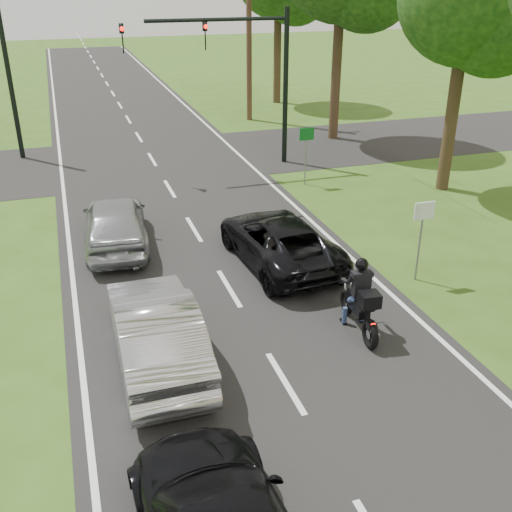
% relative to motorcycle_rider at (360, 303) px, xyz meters
% --- Properties ---
extents(ground, '(140.00, 140.00, 0.00)m').
position_rel_motorcycle_rider_xyz_m(ground, '(-2.18, -1.24, -0.69)').
color(ground, '#314F16').
rests_on(ground, ground).
extents(road, '(8.00, 100.00, 0.01)m').
position_rel_motorcycle_rider_xyz_m(road, '(-2.18, 8.76, -0.69)').
color(road, black).
rests_on(road, ground).
extents(cross_road, '(60.00, 7.00, 0.01)m').
position_rel_motorcycle_rider_xyz_m(cross_road, '(-2.18, 14.76, -0.69)').
color(cross_road, black).
rests_on(cross_road, ground).
extents(motorcycle_rider, '(0.61, 2.04, 1.76)m').
position_rel_motorcycle_rider_xyz_m(motorcycle_rider, '(0.00, 0.00, 0.00)').
color(motorcycle_rider, black).
rests_on(motorcycle_rider, ground).
extents(dark_suv, '(2.49, 4.82, 1.30)m').
position_rel_motorcycle_rider_xyz_m(dark_suv, '(-0.49, 3.79, -0.03)').
color(dark_suv, black).
rests_on(dark_suv, road).
extents(silver_sedan, '(1.60, 4.51, 1.48)m').
position_rel_motorcycle_rider_xyz_m(silver_sedan, '(-4.39, 0.20, 0.06)').
color(silver_sedan, '#A6A6AA').
rests_on(silver_sedan, road).
extents(silver_suv, '(2.10, 4.45, 1.47)m').
position_rel_motorcycle_rider_xyz_m(silver_suv, '(-4.54, 6.26, 0.05)').
color(silver_suv, '#9FA2A6').
rests_on(silver_suv, road).
extents(traffic_signal, '(6.38, 0.44, 6.00)m').
position_rel_motorcycle_rider_xyz_m(traffic_signal, '(1.15, 12.75, 3.44)').
color(traffic_signal, black).
rests_on(traffic_signal, ground).
extents(signal_pole_far, '(0.20, 0.20, 6.00)m').
position_rel_motorcycle_rider_xyz_m(signal_pole_far, '(-7.38, 16.76, 2.31)').
color(signal_pole_far, black).
rests_on(signal_pole_far, ground).
extents(utility_pole_far, '(1.60, 0.28, 10.00)m').
position_rel_motorcycle_rider_xyz_m(utility_pole_far, '(4.02, 20.76, 4.39)').
color(utility_pole_far, brown).
rests_on(utility_pole_far, ground).
extents(sign_white, '(0.55, 0.07, 2.12)m').
position_rel_motorcycle_rider_xyz_m(sign_white, '(2.52, 1.74, 0.90)').
color(sign_white, slate).
rests_on(sign_white, ground).
extents(sign_green, '(0.55, 0.07, 2.12)m').
position_rel_motorcycle_rider_xyz_m(sign_green, '(2.72, 9.74, 0.90)').
color(sign_green, slate).
rests_on(sign_green, ground).
extents(tree_row_c, '(4.80, 4.65, 8.76)m').
position_rel_motorcycle_rider_xyz_m(tree_row_c, '(7.57, 7.56, 5.54)').
color(tree_row_c, '#332316').
rests_on(tree_row_c, ground).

